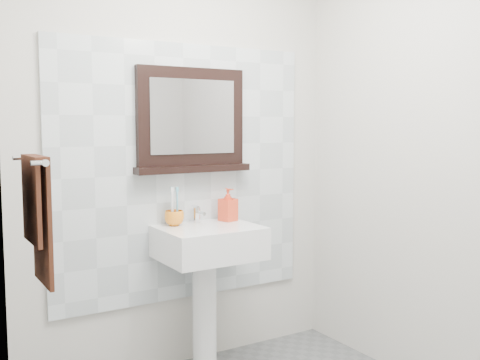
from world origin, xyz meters
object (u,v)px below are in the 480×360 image
Objects in this scene: soap_dispenser at (228,205)px; framed_mirror at (191,123)px; pedestal_sink at (208,258)px; hand_towel at (38,210)px; toothbrush_cup at (174,218)px.

framed_mirror reaches higher than soap_dispenser.
hand_towel reaches higher than pedestal_sink.
hand_towel is at bearing -152.53° from framed_mirror.
toothbrush_cup is at bearing 27.92° from hand_towel.
hand_towel is at bearing -161.83° from pedestal_sink.
toothbrush_cup is 0.56m from framed_mirror.
toothbrush_cup is 0.96m from hand_towel.
pedestal_sink is at bearing 18.17° from hand_towel.
framed_mirror is at bearing 91.52° from pedestal_sink.
toothbrush_cup is 0.35m from soap_dispenser.
soap_dispenser is 0.36× the size of hand_towel.
toothbrush_cup is at bearing -155.13° from framed_mirror.
soap_dispenser is 1.26m from hand_towel.
framed_mirror is at bearing 140.56° from soap_dispenser.
soap_dispenser is at bearing 19.74° from hand_towel.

